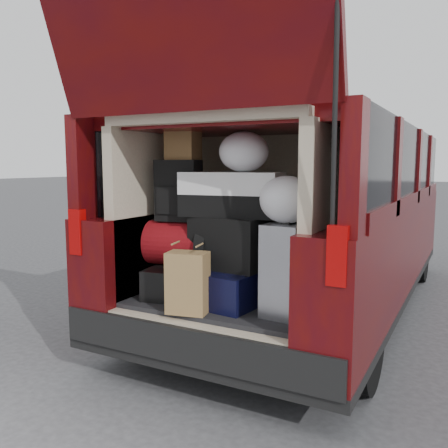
{
  "coord_description": "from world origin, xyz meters",
  "views": [
    {
      "loc": [
        1.44,
        -2.59,
        1.46
      ],
      "look_at": [
        -0.05,
        0.2,
        1.06
      ],
      "focal_mm": 38.0,
      "sensor_mm": 36.0,
      "label": 1
    }
  ],
  "objects": [
    {
      "name": "plastic_bag_right",
      "position": [
        0.45,
        0.06,
        1.25
      ],
      "size": [
        0.36,
        0.34,
        0.28
      ],
      "primitive_type": "ellipsoid",
      "rotation": [
        0.0,
        0.0,
        0.1
      ],
      "color": "silver",
      "rests_on": "silver_roller"
    },
    {
      "name": "kraft_bag",
      "position": [
        -0.09,
        -0.2,
        0.74
      ],
      "size": [
        0.27,
        0.2,
        0.38
      ],
      "primitive_type": "cube",
      "rotation": [
        0.0,
        0.0,
        0.21
      ],
      "color": "olive",
      "rests_on": "load_floor"
    },
    {
      "name": "silver_roller",
      "position": [
        0.46,
        0.09,
        0.83
      ],
      "size": [
        0.26,
        0.39,
        0.56
      ],
      "primitive_type": "cube",
      "rotation": [
        0.0,
        0.0,
        -0.08
      ],
      "color": "silver",
      "rests_on": "load_floor"
    },
    {
      "name": "twotone_duffel",
      "position": [
        0.01,
        0.2,
        1.26
      ],
      "size": [
        0.69,
        0.43,
        0.29
      ],
      "primitive_type": "cube",
      "rotation": [
        0.0,
        0.0,
        0.15
      ],
      "color": "white",
      "rests_on": "black_soft_case"
    },
    {
      "name": "minivan",
      "position": [
        0.0,
        1.86,
        0.91
      ],
      "size": [
        1.9,
        5.35,
        2.77
      ],
      "color": "black",
      "rests_on": "ground"
    },
    {
      "name": "red_duffel",
      "position": [
        -0.35,
        0.14,
        0.91
      ],
      "size": [
        0.52,
        0.38,
        0.31
      ],
      "primitive_type": "cube",
      "rotation": [
        0.0,
        0.0,
        0.14
      ],
      "color": "maroon",
      "rests_on": "black_hardshell"
    },
    {
      "name": "grocery_sack_lower",
      "position": [
        -0.37,
        0.19,
        1.58
      ],
      "size": [
        0.23,
        0.19,
        0.19
      ],
      "primitive_type": "cube",
      "rotation": [
        0.0,
        0.0,
        0.1
      ],
      "color": "brown",
      "rests_on": "backpack"
    },
    {
      "name": "load_floor",
      "position": [
        0.0,
        0.28,
        0.28
      ],
      "size": [
        1.24,
        1.05,
        0.55
      ],
      "primitive_type": "cube",
      "color": "black",
      "rests_on": "ground"
    },
    {
      "name": "plastic_bag_center",
      "position": [
        0.09,
        0.2,
        1.54
      ],
      "size": [
        0.38,
        0.37,
        0.26
      ],
      "primitive_type": "ellipsoid",
      "rotation": [
        0.0,
        0.0,
        -0.21
      ],
      "color": "silver",
      "rests_on": "twotone_duffel"
    },
    {
      "name": "ground",
      "position": [
        0.0,
        0.0,
        0.0
      ],
      "size": [
        80.0,
        80.0,
        0.0
      ],
      "primitive_type": "plane",
      "color": "#37373A",
      "rests_on": "ground"
    },
    {
      "name": "backpack",
      "position": [
        -0.38,
        0.16,
        1.28
      ],
      "size": [
        0.32,
        0.23,
        0.42
      ],
      "primitive_type": "cube",
      "rotation": [
        0.0,
        0.0,
        0.18
      ],
      "color": "black",
      "rests_on": "red_duffel"
    },
    {
      "name": "black_hardshell",
      "position": [
        -0.36,
        0.13,
        0.65
      ],
      "size": [
        0.46,
        0.58,
        0.21
      ],
      "primitive_type": "cube",
      "rotation": [
        0.0,
        0.0,
        0.18
      ],
      "color": "black",
      "rests_on": "load_floor"
    },
    {
      "name": "black_soft_case",
      "position": [
        0.02,
        0.14,
        0.95
      ],
      "size": [
        0.49,
        0.32,
        0.34
      ],
      "primitive_type": "cube",
      "rotation": [
        0.0,
        0.0,
        -0.07
      ],
      "color": "black",
      "rests_on": "navy_hardshell"
    },
    {
      "name": "navy_hardshell",
      "position": [
        0.04,
        0.12,
        0.66
      ],
      "size": [
        0.48,
        0.56,
        0.23
      ],
      "primitive_type": "cube",
      "rotation": [
        0.0,
        0.0,
        -0.11
      ],
      "color": "black",
      "rests_on": "load_floor"
    }
  ]
}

